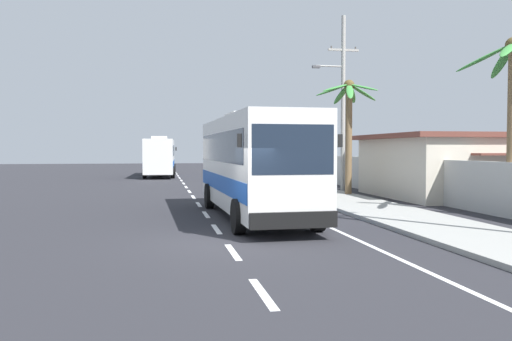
% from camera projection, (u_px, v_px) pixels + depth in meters
% --- Properties ---
extents(ground_plane, '(160.00, 160.00, 0.00)m').
position_uv_depth(ground_plane, '(225.00, 241.00, 14.16)').
color(ground_plane, '#28282D').
extents(sidewalk_kerb, '(3.20, 90.00, 0.14)m').
position_uv_depth(sidewalk_kerb, '(340.00, 199.00, 25.22)').
color(sidewalk_kerb, '#999993').
rests_on(sidewalk_kerb, ground).
extents(lane_markings, '(3.72, 71.95, 0.01)m').
position_uv_depth(lane_markings, '(230.00, 193.00, 29.28)').
color(lane_markings, white).
rests_on(lane_markings, ground).
extents(boundary_wall, '(0.24, 60.00, 2.01)m').
position_uv_depth(boundary_wall, '(380.00, 175.00, 29.80)').
color(boundary_wall, '#B2B2AD').
rests_on(boundary_wall, ground).
extents(coach_bus_foreground, '(3.08, 10.69, 3.86)m').
position_uv_depth(coach_bus_foreground, '(253.00, 162.00, 19.04)').
color(coach_bus_foreground, silver).
rests_on(coach_bus_foreground, ground).
extents(coach_bus_far_lane, '(3.15, 11.21, 3.61)m').
position_uv_depth(coach_bus_far_lane, '(160.00, 156.00, 47.78)').
color(coach_bus_far_lane, white).
rests_on(coach_bus_far_lane, ground).
extents(motorcycle_beside_bus, '(0.56, 1.96, 1.66)m').
position_uv_depth(motorcycle_beside_bus, '(267.00, 184.00, 27.52)').
color(motorcycle_beside_bus, black).
rests_on(motorcycle_beside_bus, ground).
extents(pedestrian_midwalk, '(0.36, 0.36, 1.68)m').
position_uv_depth(pedestrian_midwalk, '(299.00, 175.00, 29.42)').
color(pedestrian_midwalk, black).
rests_on(pedestrian_midwalk, sidewalk_kerb).
extents(utility_pole_mid, '(2.75, 0.24, 10.11)m').
position_uv_depth(utility_pole_mid, '(342.00, 100.00, 30.14)').
color(utility_pole_mid, '#9E9E99').
rests_on(utility_pole_mid, ground).
extents(palm_nearest, '(3.92, 3.97, 5.05)m').
position_uv_depth(palm_nearest, '(308.00, 132.00, 41.80)').
color(palm_nearest, brown).
rests_on(palm_nearest, ground).
extents(palm_third, '(3.35, 3.17, 6.09)m').
position_uv_depth(palm_third, '(348.00, 115.00, 27.32)').
color(palm_third, brown).
rests_on(palm_third, ground).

